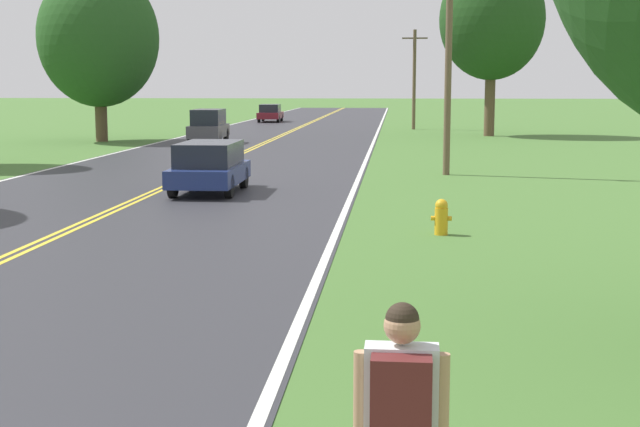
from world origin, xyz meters
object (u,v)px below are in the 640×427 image
(car_maroon_sedan_mid_near, at_px, (270,113))
(tree_right_cluster, at_px, (492,20))
(car_dark_grey_suv_approaching, at_px, (209,125))
(fire_hydrant, at_px, (441,217))
(hitchhiker_person, at_px, (401,411))
(tree_far_back, at_px, (98,38))
(car_dark_blue_hatchback_nearest, at_px, (210,166))

(car_maroon_sedan_mid_near, bearing_deg, tree_right_cluster, -141.00)
(car_dark_grey_suv_approaching, distance_m, car_maroon_sedan_mid_near, 27.92)
(fire_hydrant, relative_size, tree_right_cluster, 0.07)
(hitchhiker_person, height_order, car_dark_grey_suv_approaching, car_dark_grey_suv_approaching)
(tree_far_back, distance_m, car_dark_grey_suv_approaching, 8.08)
(fire_hydrant, distance_m, car_dark_grey_suv_approaching, 30.97)
(tree_far_back, height_order, car_dark_grey_suv_approaching, tree_far_back)
(car_maroon_sedan_mid_near, bearing_deg, hitchhiker_person, -172.77)
(car_dark_blue_hatchback_nearest, xyz_separation_m, car_maroon_sedan_mid_near, (-5.26, 49.82, -0.04))
(tree_far_back, height_order, car_maroon_sedan_mid_near, tree_far_back)
(hitchhiker_person, distance_m, tree_far_back, 46.94)
(car_dark_grey_suv_approaching, bearing_deg, car_dark_blue_hatchback_nearest, -170.38)
(hitchhiker_person, distance_m, car_dark_grey_suv_approaching, 43.64)
(fire_hydrant, bearing_deg, car_maroon_sedan_mid_near, 101.73)
(tree_right_cluster, xyz_separation_m, tree_far_back, (-22.37, -7.34, -1.37))
(tree_far_back, xyz_separation_m, car_dark_blue_hatchback_nearest, (11.08, -23.13, -4.95))
(tree_right_cluster, bearing_deg, car_maroon_sedan_mid_near, 130.55)
(fire_hydrant, relative_size, tree_far_back, 0.08)
(tree_right_cluster, bearing_deg, hitchhiker_person, -96.37)
(fire_hydrant, xyz_separation_m, car_dark_grey_suv_approaching, (-11.21, 28.86, 0.59))
(tree_right_cluster, bearing_deg, car_dark_blue_hatchback_nearest, -110.33)
(car_dark_grey_suv_approaching, bearing_deg, tree_right_cluster, -64.26)
(tree_right_cluster, bearing_deg, car_dark_grey_suv_approaching, -151.81)
(fire_hydrant, bearing_deg, car_dark_blue_hatchback_nearest, 133.21)
(hitchhiker_person, relative_size, car_dark_blue_hatchback_nearest, 0.45)
(tree_right_cluster, xyz_separation_m, car_dark_grey_suv_approaching, (-15.98, -8.56, -6.15))
(tree_far_back, height_order, car_dark_blue_hatchback_nearest, tree_far_back)
(car_dark_grey_suv_approaching, bearing_deg, car_maroon_sedan_mid_near, -1.27)
(tree_far_back, bearing_deg, car_dark_grey_suv_approaching, -10.81)
(car_maroon_sedan_mid_near, bearing_deg, fire_hydrant, -169.82)
(hitchhiker_person, xyz_separation_m, car_maroon_sedan_mid_near, (-10.86, 70.32, -0.35))
(hitchhiker_person, xyz_separation_m, fire_hydrant, (0.93, 13.55, -0.73))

